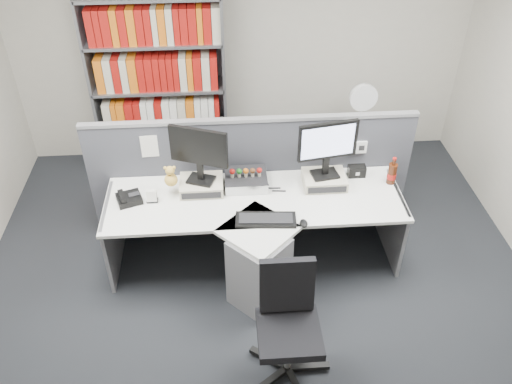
{
  "coord_description": "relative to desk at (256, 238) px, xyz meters",
  "views": [
    {
      "loc": [
        -0.26,
        -2.84,
        3.6
      ],
      "look_at": [
        0.0,
        0.65,
        0.92
      ],
      "focal_mm": 37.54,
      "sensor_mm": 36.0,
      "label": 1
    }
  ],
  "objects": [
    {
      "name": "room_shell",
      "position": [
        0.0,
        -0.6,
        1.33
      ],
      "size": [
        5.04,
        5.54,
        2.72
      ],
      "color": "beige",
      "rests_on": "ground"
    },
    {
      "name": "desktop_pc",
      "position": [
        -0.06,
        0.44,
        0.31
      ],
      "size": [
        0.37,
        0.33,
        0.1
      ],
      "color": "black",
      "rests_on": "desk"
    },
    {
      "name": "partition",
      "position": [
        0.0,
        0.65,
        0.19
      ],
      "size": [
        3.0,
        0.08,
        1.27
      ],
      "color": "#43444B",
      "rests_on": "ground"
    },
    {
      "name": "cola_bottle",
      "position": [
        1.24,
        0.36,
        0.36
      ],
      "size": [
        0.08,
        0.08,
        0.27
      ],
      "color": "#3F190A",
      "rests_on": "desk"
    },
    {
      "name": "plush_toy",
      "position": [
        -0.72,
        0.34,
        0.45
      ],
      "size": [
        0.12,
        0.12,
        0.2
      ],
      "color": "gold",
      "rests_on": "monitor_riser_left"
    },
    {
      "name": "mouse",
      "position": [
        0.37,
        -0.16,
        0.28
      ],
      "size": [
        0.06,
        0.1,
        0.04
      ],
      "primitive_type": "ellipsoid",
      "color": "black",
      "rests_on": "desk"
    },
    {
      "name": "ground",
      "position": [
        0.0,
        -0.6,
        -0.46
      ],
      "size": [
        5.5,
        5.5,
        0.0
      ],
      "primitive_type": "plane",
      "color": "#23262A",
      "rests_on": "ground"
    },
    {
      "name": "desk_fan",
      "position": [
        1.2,
        1.4,
        0.55
      ],
      "size": [
        0.29,
        0.17,
        0.49
      ],
      "color": "white",
      "rests_on": "filing_cabinet"
    },
    {
      "name": "shelving_unit",
      "position": [
        -0.9,
        1.85,
        0.52
      ],
      "size": [
        1.41,
        0.4,
        2.0
      ],
      "color": "slate",
      "rests_on": "ground"
    },
    {
      "name": "monitor_left",
      "position": [
        -0.46,
        0.38,
        0.68
      ],
      "size": [
        0.49,
        0.23,
        0.53
      ],
      "color": "black",
      "rests_on": "monitor_riser_left"
    },
    {
      "name": "speaker",
      "position": [
        0.96,
        0.49,
        0.32
      ],
      "size": [
        0.16,
        0.09,
        0.11
      ],
      "primitive_type": "cube",
      "color": "black",
      "rests_on": "desk"
    },
    {
      "name": "desk_calendar",
      "position": [
        -0.89,
        0.25,
        0.31
      ],
      "size": [
        0.1,
        0.07,
        0.12
      ],
      "color": "black",
      "rests_on": "desk"
    },
    {
      "name": "monitor_riser_left",
      "position": [
        -0.46,
        0.38,
        0.31
      ],
      "size": [
        0.38,
        0.31,
        0.1
      ],
      "color": "beige",
      "rests_on": "desk"
    },
    {
      "name": "desk_phone",
      "position": [
        -1.09,
        0.26,
        0.3
      ],
      "size": [
        0.25,
        0.24,
        0.09
      ],
      "color": "black",
      "rests_on": "desk"
    },
    {
      "name": "monitor_riser_right",
      "position": [
        0.64,
        0.38,
        0.31
      ],
      "size": [
        0.38,
        0.31,
        0.1
      ],
      "color": "beige",
      "rests_on": "desk"
    },
    {
      "name": "filing_cabinet",
      "position": [
        1.2,
        1.4,
        -0.11
      ],
      "size": [
        0.45,
        0.61,
        0.7
      ],
      "color": "slate",
      "rests_on": "ground"
    },
    {
      "name": "desk",
      "position": [
        0.0,
        0.0,
        0.0
      ],
      "size": [
        2.6,
        1.2,
        0.72
      ],
      "color": "white",
      "rests_on": "ground"
    },
    {
      "name": "monitor_right",
      "position": [
        0.64,
        0.38,
        0.68
      ],
      "size": [
        0.52,
        0.21,
        0.54
      ],
      "color": "black",
      "rests_on": "monitor_riser_right"
    },
    {
      "name": "figurines",
      "position": [
        -0.06,
        0.42,
        0.41
      ],
      "size": [
        0.29,
        0.05,
        0.09
      ],
      "color": "beige",
      "rests_on": "desktop_pc"
    },
    {
      "name": "office_chair",
      "position": [
        0.16,
        -0.96,
        0.06
      ],
      "size": [
        0.61,
        0.64,
        0.96
      ],
      "color": "silver",
      "rests_on": "ground"
    },
    {
      "name": "keyboard",
      "position": [
        0.07,
        -0.08,
        0.28
      ],
      "size": [
        0.51,
        0.23,
        0.03
      ],
      "color": "black",
      "rests_on": "desk"
    }
  ]
}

